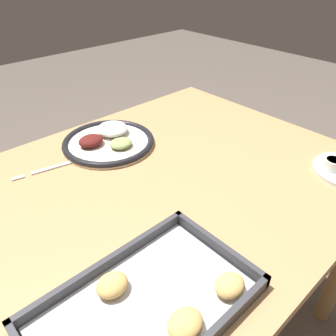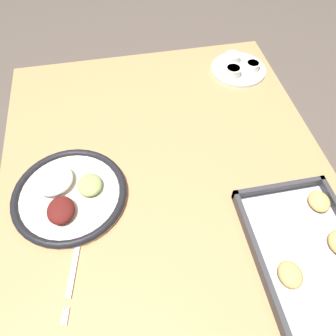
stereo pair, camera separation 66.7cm
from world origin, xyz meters
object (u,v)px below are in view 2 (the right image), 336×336
(dinner_plate, at_px, (68,194))
(baking_tray, at_px, (315,258))
(fork, at_px, (74,267))
(saucer_plate, at_px, (238,67))

(dinner_plate, bearing_deg, baking_tray, 62.92)
(fork, bearing_deg, baking_tray, 92.36)
(fork, relative_size, saucer_plate, 1.14)
(dinner_plate, height_order, saucer_plate, dinner_plate)
(dinner_plate, bearing_deg, fork, 2.25)
(saucer_plate, bearing_deg, fork, -43.93)
(dinner_plate, height_order, fork, dinner_plate)
(saucer_plate, bearing_deg, dinner_plate, -55.08)
(saucer_plate, bearing_deg, baking_tray, -3.87)
(fork, bearing_deg, dinner_plate, -166.35)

